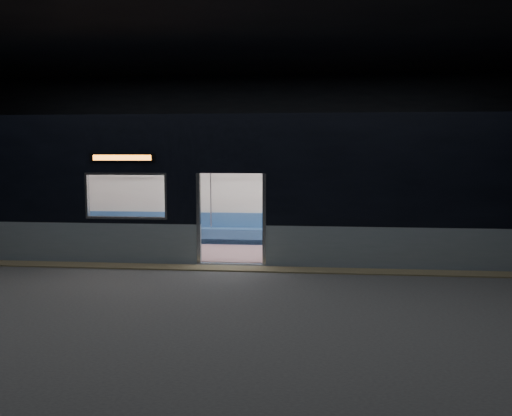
# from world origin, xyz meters

# --- Properties ---
(station_floor) EXTENTS (24.00, 14.00, 0.01)m
(station_floor) POSITION_xyz_m (0.00, 0.00, -0.01)
(station_floor) COLOR #47494C
(station_floor) RESTS_ON ground
(station_envelope) EXTENTS (24.00, 14.00, 5.00)m
(station_envelope) POSITION_xyz_m (0.00, 0.00, 3.66)
(station_envelope) COLOR black
(station_envelope) RESTS_ON station_floor
(tactile_strip) EXTENTS (22.80, 0.50, 0.03)m
(tactile_strip) POSITION_xyz_m (0.00, 0.55, 0.01)
(tactile_strip) COLOR #8C7F59
(tactile_strip) RESTS_ON station_floor
(metro_car) EXTENTS (18.00, 3.04, 3.35)m
(metro_car) POSITION_xyz_m (-0.00, 2.54, 1.85)
(metro_car) COLOR #94A1B0
(metro_car) RESTS_ON station_floor
(passenger) EXTENTS (0.42, 0.73, 1.43)m
(passenger) POSITION_xyz_m (2.72, 3.55, 0.82)
(passenger) COLOR black
(passenger) RESTS_ON metro_car
(handbag) EXTENTS (0.28, 0.24, 0.14)m
(handbag) POSITION_xyz_m (2.71, 3.31, 0.69)
(handbag) COLOR black
(handbag) RESTS_ON passenger
(transit_map) EXTENTS (1.07, 0.03, 0.70)m
(transit_map) POSITION_xyz_m (1.80, 3.85, 1.50)
(transit_map) COLOR white
(transit_map) RESTS_ON metro_car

